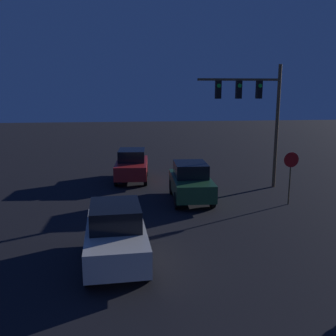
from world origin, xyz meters
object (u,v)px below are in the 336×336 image
(car_mid, at_px, (191,182))
(car_far, at_px, (132,165))
(traffic_signal_mast, at_px, (256,105))
(car_near, at_px, (116,234))
(stop_sign, at_px, (291,168))

(car_mid, height_order, car_far, same)
(traffic_signal_mast, bearing_deg, car_far, 159.65)
(car_near, relative_size, car_mid, 1.01)
(car_far, height_order, traffic_signal_mast, traffic_signal_mast)
(car_near, distance_m, car_far, 10.65)
(car_far, distance_m, stop_sign, 9.04)
(car_far, bearing_deg, car_mid, 125.98)
(traffic_signal_mast, bearing_deg, car_near, -130.90)
(car_mid, height_order, stop_sign, stop_sign)
(traffic_signal_mast, bearing_deg, car_mid, -152.01)
(traffic_signal_mast, distance_m, stop_sign, 4.23)
(car_mid, bearing_deg, stop_sign, 166.59)
(car_near, height_order, stop_sign, stop_sign)
(traffic_signal_mast, height_order, stop_sign, traffic_signal_mast)
(car_mid, bearing_deg, car_near, 63.17)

